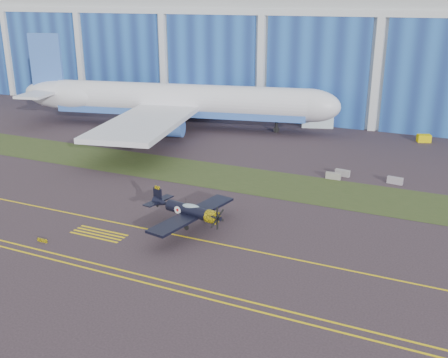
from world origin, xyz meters
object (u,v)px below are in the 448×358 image
at_px(shipping_container, 317,120).
at_px(tug, 424,138).
at_px(jetliner, 178,65).
at_px(warbird, 188,210).

distance_m(shipping_container, tug, 19.55).
bearing_deg(tug, jetliner, 169.48).
xyz_separation_m(jetliner, tug, (42.91, 7.82, -10.92)).
distance_m(jetliner, tug, 44.97).
xyz_separation_m(warbird, tug, (19.47, 47.94, -1.60)).
distance_m(warbird, shipping_container, 51.01).
bearing_deg(shipping_container, tug, -27.36).
relative_size(warbird, shipping_container, 2.33).
bearing_deg(warbird, jetliner, 130.54).
bearing_deg(jetliner, tug, -1.43).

